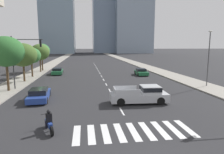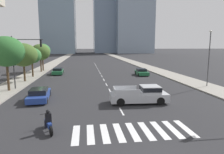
% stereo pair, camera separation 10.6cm
% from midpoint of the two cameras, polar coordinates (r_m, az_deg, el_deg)
% --- Properties ---
extents(sidewalk_east, '(4.00, 260.00, 0.15)m').
position_cam_midpoint_polar(sidewalk_east, '(40.76, 15.08, 0.99)').
color(sidewalk_east, gray).
rests_on(sidewalk_east, ground).
extents(sidewalk_west, '(4.00, 260.00, 0.15)m').
position_cam_midpoint_polar(sidewalk_west, '(38.83, -22.63, 0.24)').
color(sidewalk_west, gray).
rests_on(sidewalk_west, ground).
extents(crosswalk_near, '(7.65, 2.87, 0.01)m').
position_cam_midpoint_polar(crosswalk_near, '(13.33, 5.91, -15.19)').
color(crosswalk_near, silver).
rests_on(crosswalk_near, ground).
extents(lane_divider_center, '(0.14, 50.00, 0.01)m').
position_cam_midpoint_polar(lane_divider_center, '(40.29, -3.60, 1.09)').
color(lane_divider_center, silver).
rests_on(lane_divider_center, ground).
extents(motorcycle_trailing, '(1.03, 1.98, 1.49)m').
position_cam_midpoint_polar(motorcycle_trailing, '(13.64, -17.83, -12.38)').
color(motorcycle_trailing, black).
rests_on(motorcycle_trailing, ground).
extents(pickup_truck, '(5.56, 2.17, 1.67)m').
position_cam_midpoint_polar(pickup_truck, '(19.37, 8.35, -5.03)').
color(pickup_truck, '#B7BABF').
rests_on(pickup_truck, ground).
extents(sedan_green_0, '(2.05, 4.86, 1.21)m').
position_cam_midpoint_polar(sedan_green_0, '(40.32, -15.41, 1.60)').
color(sedan_green_0, '#1E6038').
rests_on(sedan_green_0, ground).
extents(sedan_blue_1, '(2.20, 4.88, 1.19)m').
position_cam_midpoint_polar(sedan_blue_1, '(21.61, -20.26, -4.73)').
color(sedan_blue_1, navy).
rests_on(sedan_blue_1, ground).
extents(sedan_green_2, '(2.10, 4.36, 1.20)m').
position_cam_midpoint_polar(sedan_green_2, '(38.04, 8.29, 1.40)').
color(sedan_green_2, '#1E6038').
rests_on(sedan_green_2, ground).
extents(traffic_signal_far, '(3.92, 0.28, 6.47)m').
position_cam_midpoint_polar(traffic_signal_far, '(26.90, -24.16, 6.12)').
color(traffic_signal_far, '#333335').
rests_on(traffic_signal_far, sidewalk_west).
extents(street_lamp_east, '(0.50, 0.24, 7.26)m').
position_cam_midpoint_polar(street_lamp_east, '(29.20, 25.87, 5.90)').
color(street_lamp_east, '#3F3F42').
rests_on(street_lamp_east, sidewalk_east).
extents(street_tree_nearest, '(4.18, 4.18, 6.43)m').
position_cam_midpoint_polar(street_tree_nearest, '(26.46, -28.26, 6.42)').
color(street_tree_nearest, '#4C3823').
rests_on(street_tree_nearest, sidewalk_west).
extents(street_tree_second, '(4.09, 4.09, 5.72)m').
position_cam_midpoint_polar(street_tree_second, '(32.65, -24.25, 5.78)').
color(street_tree_second, '#4C3823').
rests_on(street_tree_second, sidewalk_west).
extents(street_tree_third, '(3.23, 3.23, 5.05)m').
position_cam_midpoint_polar(street_tree_third, '(37.25, -22.19, 5.71)').
color(street_tree_third, '#4C3823').
rests_on(street_tree_third, sidewalk_west).
extents(street_tree_fourth, '(3.92, 3.92, 5.70)m').
position_cam_midpoint_polar(street_tree_fourth, '(43.86, -20.05, 6.67)').
color(street_tree_fourth, '#4C3823').
rests_on(street_tree_fourth, sidewalk_west).
extents(street_tree_fifth, '(3.43, 3.43, 5.81)m').
position_cam_midpoint_polar(street_tree_fifth, '(45.80, -19.55, 7.15)').
color(street_tree_fifth, '#4C3823').
rests_on(street_tree_fifth, sidewalk_west).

